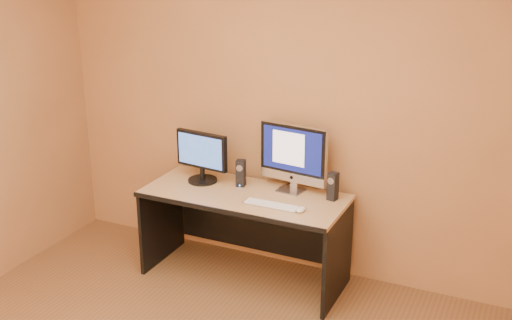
% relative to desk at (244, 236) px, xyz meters
% --- Properties ---
extents(walls, '(4.00, 4.00, 2.60)m').
position_rel_desk_xyz_m(walls, '(0.27, -1.62, 0.95)').
color(walls, '#A77043').
rests_on(walls, ground).
extents(desk, '(1.51, 0.67, 0.70)m').
position_rel_desk_xyz_m(desk, '(0.00, 0.00, 0.00)').
color(desk, tan).
rests_on(desk, ground).
extents(imac, '(0.56, 0.26, 0.52)m').
position_rel_desk_xyz_m(imac, '(0.29, 0.19, 0.61)').
color(imac, '#B7B6BB').
rests_on(imac, desk).
extents(second_monitor, '(0.48, 0.28, 0.40)m').
position_rel_desk_xyz_m(second_monitor, '(-0.40, 0.10, 0.55)').
color(second_monitor, black).
rests_on(second_monitor, desk).
extents(speaker_left, '(0.07, 0.08, 0.21)m').
position_rel_desk_xyz_m(speaker_left, '(-0.09, 0.13, 0.45)').
color(speaker_left, black).
rests_on(speaker_left, desk).
extents(speaker_right, '(0.08, 0.08, 0.21)m').
position_rel_desk_xyz_m(speaker_right, '(0.63, 0.17, 0.45)').
color(speaker_right, black).
rests_on(speaker_right, desk).
extents(keyboard, '(0.41, 0.11, 0.02)m').
position_rel_desk_xyz_m(keyboard, '(0.27, -0.13, 0.36)').
color(keyboard, silver).
rests_on(keyboard, desk).
extents(mouse, '(0.06, 0.10, 0.03)m').
position_rel_desk_xyz_m(mouse, '(0.50, -0.13, 0.37)').
color(mouse, white).
rests_on(mouse, desk).
extents(cable_a, '(0.10, 0.19, 0.01)m').
position_rel_desk_xyz_m(cable_a, '(0.27, 0.29, 0.35)').
color(cable_a, black).
rests_on(cable_a, desk).
extents(cable_b, '(0.06, 0.16, 0.01)m').
position_rel_desk_xyz_m(cable_b, '(0.22, 0.29, 0.35)').
color(cable_b, black).
rests_on(cable_b, desk).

